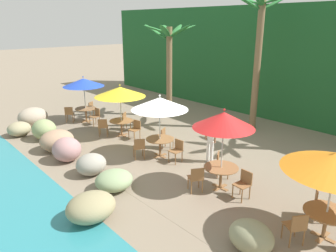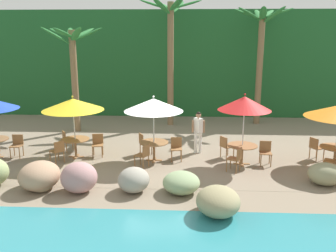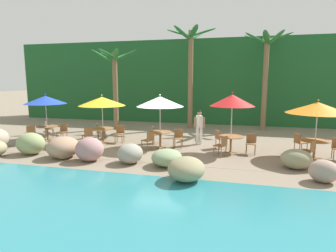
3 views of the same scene
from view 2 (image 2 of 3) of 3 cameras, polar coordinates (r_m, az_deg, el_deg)
ground_plane at (r=14.06m, az=-1.63°, el=-5.44°), size 120.00×120.00×0.00m
terrace_deck at (r=14.06m, az=-1.63°, el=-5.42°), size 18.00×5.20×0.01m
foliage_backdrop at (r=22.30m, az=0.13°, el=9.74°), size 28.00×2.40×6.00m
rock_seawall at (r=11.66m, az=-13.41°, el=-7.90°), size 14.66×3.32×0.97m
chair_blue_seaward at (r=15.56m, az=-22.33°, el=-2.59°), size 0.43×0.44×0.87m
umbrella_yellow at (r=14.41m, az=-14.51°, el=3.25°), size 2.33×2.33×2.43m
dining_table_yellow at (r=14.75m, az=-14.16°, el=-2.42°), size 1.10×1.10×0.74m
chair_yellow_seaward at (r=14.76m, az=-10.82°, el=-2.64°), size 0.48×0.48×0.87m
chair_yellow_inland at (r=15.55m, az=-15.36°, el=-2.04°), size 0.59×0.59×0.87m
chair_yellow_left at (r=14.25m, az=-16.68°, el=-3.60°), size 0.59×0.59×0.87m
umbrella_white at (r=13.55m, az=-2.25°, el=3.28°), size 2.19×2.19×2.51m
dining_table_white at (r=13.92m, az=-2.19°, el=-2.98°), size 1.10×1.10×0.74m
chair_white_seaward at (r=14.03m, az=1.30°, el=-3.26°), size 0.44×0.45×0.87m
chair_white_inland at (r=14.68m, az=-3.78°, el=-2.51°), size 0.57×0.57×0.87m
chair_white_left at (r=13.23m, az=-3.79°, el=-4.39°), size 0.57×0.57×0.87m
umbrella_red at (r=13.40m, az=11.77°, el=3.45°), size 1.91×1.91×2.65m
dining_table_red at (r=13.80m, az=11.42°, el=-3.41°), size 1.10×1.10×0.74m
chair_red_seaward at (r=14.02m, az=14.84°, el=-3.77°), size 0.45×0.45×0.87m
chair_red_inland at (r=14.39m, az=8.90°, el=-2.99°), size 0.59×0.58×0.87m
chair_red_left at (r=13.04m, az=10.49°, el=-4.87°), size 0.58×0.57×0.87m
dining_table_orange at (r=14.62m, az=24.50°, el=-3.44°), size 1.10×1.10×0.74m
chair_orange_inland at (r=15.13m, az=21.87°, el=-3.01°), size 0.57×0.57×0.87m
chair_orange_left at (r=13.83m, az=24.25°, el=-4.82°), size 0.58×0.58×0.87m
palm_tree_nearest at (r=18.36m, az=-14.49°, el=9.93°), size 2.84×2.89×5.04m
palm_tree_second at (r=19.05m, az=0.35°, el=12.79°), size 3.13×2.96×6.41m
palm_tree_third at (r=19.91m, az=14.18°, el=11.98°), size 2.96×2.95×6.01m
waiter_in_white at (r=14.78m, az=4.70°, el=-0.50°), size 0.52×0.39×1.70m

